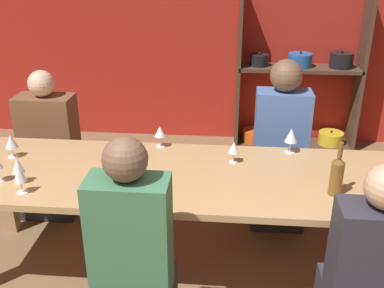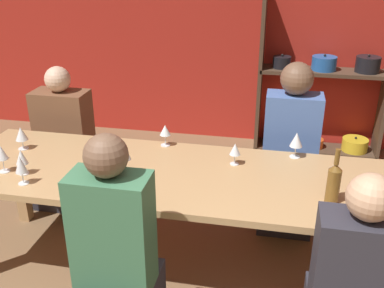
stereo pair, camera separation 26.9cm
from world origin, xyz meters
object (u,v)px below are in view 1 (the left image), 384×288
at_px(shelf_unit, 298,92).
at_px(wine_bottle_green, 337,175).
at_px(wine_glass_red_c, 11,142).
at_px(wine_glass_empty_b, 19,174).
at_px(wine_glass_white_d, 234,148).
at_px(dining_table, 191,185).
at_px(wine_glass_empty_c, 18,166).
at_px(wine_glass_red_a, 291,136).
at_px(person_far_b, 52,160).
at_px(person_far_a, 279,162).
at_px(wine_glass_white_c, 375,191).
at_px(wine_glass_red_b, 126,156).
at_px(wine_glass_white_b, 160,132).

height_order(shelf_unit, wine_bottle_green, shelf_unit).
xyz_separation_m(wine_bottle_green, wine_glass_red_c, (-1.96, 0.30, -0.01)).
xyz_separation_m(wine_glass_empty_b, wine_glass_white_d, (1.15, 0.48, -0.02)).
xyz_separation_m(shelf_unit, dining_table, (-0.91, -2.12, 0.05)).
bearing_deg(wine_glass_empty_c, shelf_unit, 51.07).
bearing_deg(wine_glass_red_a, person_far_b, 167.98).
bearing_deg(wine_glass_empty_b, person_far_a, 34.50).
height_order(wine_glass_red_c, wine_glass_white_d, wine_glass_red_c).
bearing_deg(wine_glass_red_a, person_far_a, 92.96).
height_order(wine_glass_white_d, person_far_a, person_far_a).
relative_size(dining_table, wine_bottle_green, 9.48).
distance_m(wine_glass_red_a, wine_glass_empty_c, 1.67).
relative_size(wine_glass_red_a, person_far_b, 0.15).
relative_size(wine_bottle_green, person_far_a, 0.24).
distance_m(shelf_unit, wine_glass_empty_c, 2.98).
relative_size(dining_table, person_far_a, 2.32).
bearing_deg(wine_glass_white_c, shelf_unit, 91.40).
height_order(wine_bottle_green, wine_glass_empty_b, wine_bottle_green).
distance_m(dining_table, wine_glass_red_c, 1.17).
distance_m(wine_bottle_green, wine_glass_empty_b, 1.71).
xyz_separation_m(wine_glass_white_d, person_far_b, (-1.43, 0.56, -0.42)).
height_order(dining_table, wine_bottle_green, wine_bottle_green).
distance_m(wine_glass_empty_b, person_far_b, 1.16).
bearing_deg(wine_glass_empty_c, dining_table, 11.32).
distance_m(wine_bottle_green, wine_glass_empty_c, 1.76).
distance_m(wine_glass_empty_b, wine_glass_empty_c, 0.13).
bearing_deg(wine_glass_empty_b, wine_glass_red_c, 120.46).
relative_size(wine_glass_red_b, wine_glass_white_c, 1.22).
relative_size(shelf_unit, wine_bottle_green, 5.36).
bearing_deg(wine_glass_empty_c, wine_glass_white_d, 17.11).
relative_size(dining_table, wine_glass_white_c, 19.53).
bearing_deg(wine_glass_red_c, wine_glass_red_a, 7.28).
bearing_deg(wine_glass_empty_b, person_far_b, 104.89).
distance_m(wine_glass_empty_b, wine_glass_white_b, 0.94).
distance_m(shelf_unit, wine_glass_red_b, 2.54).
distance_m(wine_glass_white_b, wine_glass_empty_c, 0.92).
distance_m(wine_glass_red_a, wine_glass_red_b, 1.07).
bearing_deg(shelf_unit, wine_bottle_green, -92.65).
relative_size(wine_glass_empty_c, wine_glass_white_d, 1.12).
xyz_separation_m(wine_glass_empty_c, person_far_b, (-0.22, 0.93, -0.43)).
bearing_deg(wine_glass_white_b, wine_glass_empty_b, -134.31).
bearing_deg(dining_table, wine_glass_white_c, -16.69).
bearing_deg(wine_glass_red_b, person_far_a, 39.19).
xyz_separation_m(dining_table, wine_bottle_green, (0.80, -0.16, 0.19)).
height_order(wine_glass_empty_c, person_far_a, person_far_a).
bearing_deg(shelf_unit, wine_glass_empty_c, -128.93).
bearing_deg(person_far_a, wine_bottle_green, 102.80).
xyz_separation_m(dining_table, person_far_a, (0.60, 0.73, -0.18)).
bearing_deg(wine_glass_white_d, wine_bottle_green, -32.07).
distance_m(wine_bottle_green, person_far_b, 2.22).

